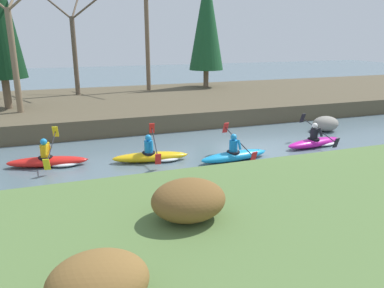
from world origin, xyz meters
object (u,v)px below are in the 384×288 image
boulder_midstream (326,124)px  kayaker_far_back (51,161)px  kayaker_middle (235,155)px  kayaker_trailing (153,156)px  kayaker_lead (316,142)px

boulder_midstream → kayaker_far_back: bearing=-175.6°
kayaker_far_back → kayaker_middle: bearing=-3.9°
kayaker_far_back → boulder_midstream: 12.33m
kayaker_trailing → kayaker_middle: bearing=-9.8°
kayaker_trailing → kayaker_far_back: size_ratio=1.00×
kayaker_trailing → kayaker_far_back: 3.56m
kayaker_lead → boulder_midstream: 2.85m
kayaker_far_back → boulder_midstream: kayaker_far_back is taller
kayaker_lead → kayaker_middle: size_ratio=1.00×
kayaker_middle → kayaker_far_back: (-6.32, 1.57, -0.02)m
kayaker_trailing → boulder_midstream: (8.79, 1.61, 0.16)m
kayaker_trailing → kayaker_lead: bearing=4.6°
kayaker_middle → boulder_midstream: size_ratio=2.20×
kayaker_trailing → boulder_midstream: 8.94m
kayaker_lead → kayaker_middle: bearing=179.5°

